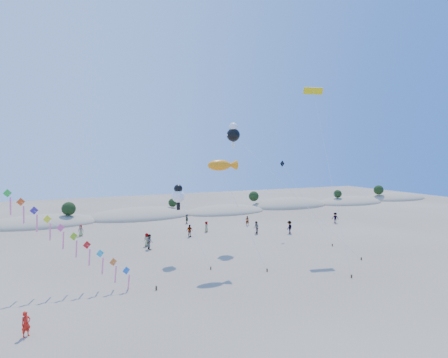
{
  "coord_description": "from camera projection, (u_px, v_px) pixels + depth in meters",
  "views": [
    {
      "loc": [
        -13.64,
        -21.74,
        11.45
      ],
      "look_at": [
        2.41,
        14.0,
        8.75
      ],
      "focal_mm": 30.0,
      "sensor_mm": 36.0,
      "label": 1
    }
  ],
  "objects": [
    {
      "name": "cartoon_kite_high",
      "position": [
        233.0,
        134.0,
        47.83
      ],
      "size": [
        9.86,
        14.4,
        15.37
      ],
      "color": "#3F2D1E",
      "rests_on": "ground"
    },
    {
      "name": "ground",
      "position": [
        274.0,
        317.0,
        26.15
      ],
      "size": [
        160.0,
        160.0,
        0.0
      ],
      "primitive_type": "plane",
      "color": "#796753",
      "rests_on": "ground"
    },
    {
      "name": "dune_ridge",
      "position": [
        147.0,
        216.0,
        67.65
      ],
      "size": [
        145.3,
        11.49,
        5.57
      ],
      "color": "gray",
      "rests_on": "ground"
    },
    {
      "name": "cartoon_kite_low",
      "position": [
        178.0,
        195.0,
        40.36
      ],
      "size": [
        2.42,
        5.9,
        8.11
      ],
      "color": "#3F2D1E",
      "rests_on": "ground"
    },
    {
      "name": "beachgoers",
      "position": [
        228.0,
        227.0,
        53.66
      ],
      "size": [
        39.71,
        15.05,
        1.81
      ],
      "color": "slate",
      "rests_on": "ground"
    },
    {
      "name": "flyer_foreground",
      "position": [
        26.0,
        324.0,
        23.33
      ],
      "size": [
        0.7,
        0.64,
        1.6
      ],
      "primitive_type": "imported",
      "rotation": [
        0.0,
        0.0,
        0.58
      ],
      "color": "red",
      "rests_on": "ground"
    },
    {
      "name": "fish_kite",
      "position": [
        223.0,
        165.0,
        37.67
      ],
      "size": [
        4.7,
        4.36,
        10.8
      ],
      "color": "#3F2D1E",
      "rests_on": "ground"
    },
    {
      "name": "parafoil_kite",
      "position": [
        314.0,
        93.0,
        45.92
      ],
      "size": [
        5.97,
        12.76,
        19.58
      ],
      "color": "#3F2D1E",
      "rests_on": "ground"
    },
    {
      "name": "dark_kite",
      "position": [
        296.0,
        187.0,
        50.45
      ],
      "size": [
        2.31,
        8.74,
        10.44
      ],
      "color": "#3F2D1E",
      "rests_on": "ground"
    }
  ]
}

